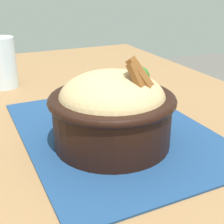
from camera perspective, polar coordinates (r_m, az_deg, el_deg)
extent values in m
cube|color=olive|center=(0.50, -1.45, -7.23)|extent=(1.38, 0.78, 0.04)
cylinder|color=brown|center=(1.29, 1.07, -5.48)|extent=(0.04, 0.04, 0.69)
cube|color=navy|center=(0.52, 0.44, -3.40)|extent=(0.38, 0.29, 0.00)
cylinder|color=black|center=(0.46, 0.00, -1.37)|extent=(0.17, 0.17, 0.08)
torus|color=black|center=(0.45, 0.00, 2.33)|extent=(0.18, 0.18, 0.01)
ellipsoid|color=tan|center=(0.45, 0.00, 2.45)|extent=(0.19, 0.19, 0.08)
sphere|color=#296620|center=(0.48, 4.86, 6.26)|extent=(0.03, 0.03, 0.03)
cylinder|color=orange|center=(0.45, -0.72, 4.87)|extent=(0.03, 0.01, 0.01)
cube|color=brown|center=(0.42, 5.11, 5.34)|extent=(0.04, 0.03, 0.05)
cube|color=brown|center=(0.43, 5.65, 6.01)|extent=(0.05, 0.05, 0.05)
cube|color=brown|center=(0.44, 5.85, 5.78)|extent=(0.04, 0.04, 0.04)
cube|color=silver|center=(0.62, -0.80, 1.36)|extent=(0.01, 0.07, 0.00)
cube|color=silver|center=(0.60, -4.46, 0.77)|extent=(0.01, 0.01, 0.00)
cube|color=silver|center=(0.60, -6.17, 0.49)|extent=(0.02, 0.03, 0.00)
cube|color=silver|center=(0.60, -8.70, 0.42)|extent=(0.00, 0.02, 0.00)
cube|color=silver|center=(0.60, -8.55, 0.22)|extent=(0.00, 0.02, 0.00)
cube|color=silver|center=(0.59, -8.38, 0.01)|extent=(0.00, 0.02, 0.00)
cube|color=silver|center=(0.58, -8.22, -0.20)|extent=(0.00, 0.02, 0.00)
cylinder|color=silver|center=(0.76, -19.12, 8.33)|extent=(0.06, 0.06, 0.11)
cylinder|color=silver|center=(0.77, -18.80, 5.90)|extent=(0.06, 0.06, 0.04)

